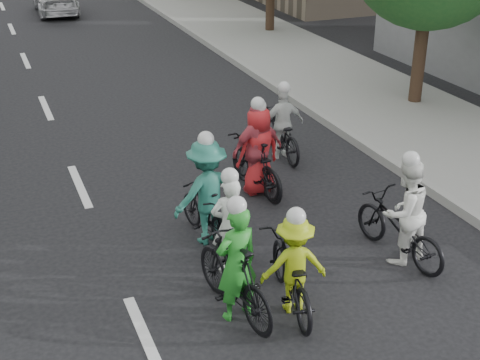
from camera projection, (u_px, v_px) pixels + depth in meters
ground at (146, 340)px, 8.63m from camera, size 120.00×120.00×0.00m
sidewalk_right at (323, 73)px, 19.72m from camera, size 4.00×80.00×0.15m
curb_right at (263, 79)px, 19.05m from camera, size 0.18×80.00×0.18m
cyclist_0 at (228, 237)px, 9.96m from camera, size 0.91×1.80×1.70m
cyclist_2 at (292, 270)px, 9.07m from camera, size 1.00×1.99×1.57m
cyclist_3 at (256, 157)px, 12.36m from camera, size 1.05×1.81×1.87m
cyclist_4 at (257, 160)px, 12.40m from camera, size 0.85×1.97×1.83m
cyclist_5 at (235, 273)px, 8.90m from camera, size 0.83×1.94×1.82m
cyclist_6 at (401, 221)px, 10.20m from camera, size 0.95×1.97×1.83m
cyclist_7 at (207, 198)px, 10.67m from camera, size 1.24×1.61×1.91m
cyclist_8 at (281, 130)px, 13.95m from camera, size 0.90×1.92×1.65m
follow_car_lead at (55, 0)px, 27.89m from camera, size 1.76×4.08×1.17m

